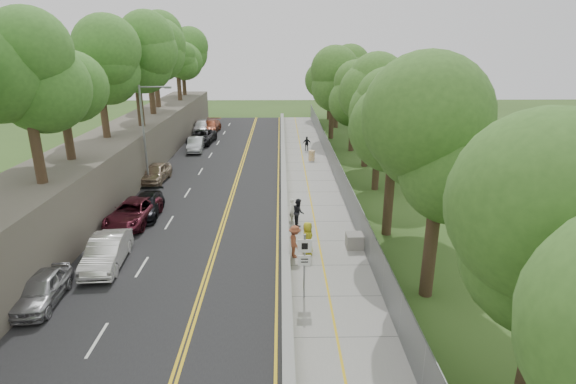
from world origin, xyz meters
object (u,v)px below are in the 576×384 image
at_px(car_2, 133,212).
at_px(person_far, 307,144).
at_px(painter_0, 307,238).
at_px(concrete_block, 357,241).
at_px(car_1, 107,252).
at_px(car_0, 41,289).
at_px(streetlight, 146,129).
at_px(signpost, 304,259).
at_px(construction_barrel, 312,155).

xyz_separation_m(car_2, person_far, (12.23, 19.88, 0.05)).
bearing_deg(painter_0, concrete_block, -75.84).
bearing_deg(person_far, car_1, 62.64).
height_order(car_0, car_1, car_1).
distance_m(streetlight, car_0, 17.73).
bearing_deg(painter_0, signpost, 173.96).
height_order(streetlight, signpost, streetlight).
height_order(construction_barrel, car_0, car_0).
xyz_separation_m(construction_barrel, car_2, (-12.47, -15.75, 0.22)).
relative_size(signpost, person_far, 2.03).
bearing_deg(car_0, streetlight, 85.43).
bearing_deg(car_2, signpost, -35.76).
distance_m(car_1, painter_0, 10.51).
bearing_deg(car_0, painter_0, 16.95).
xyz_separation_m(streetlight, painter_0, (11.91, -12.65, -3.66)).
bearing_deg(car_1, person_far, 60.72).
bearing_deg(construction_barrel, car_1, -119.22).
bearing_deg(car_1, car_0, -119.14).
distance_m(concrete_block, painter_0, 3.00).
height_order(construction_barrel, concrete_block, construction_barrel).
bearing_deg(car_2, streetlight, 102.13).
bearing_deg(concrete_block, car_0, -160.07).
height_order(streetlight, person_far, streetlight).
distance_m(construction_barrel, concrete_block, 19.65).
xyz_separation_m(painter_0, person_far, (1.35, 24.50, -0.17)).
height_order(concrete_block, painter_0, painter_0).
relative_size(car_0, painter_0, 2.16).
height_order(construction_barrel, car_1, car_1).
relative_size(streetlight, car_1, 1.72).
distance_m(concrete_block, car_2, 14.27).
relative_size(signpost, car_1, 0.67).
bearing_deg(painter_0, car_0, 110.26).
distance_m(signpost, car_0, 11.72).
xyz_separation_m(concrete_block, car_2, (-13.73, 3.86, 0.30)).
xyz_separation_m(signpost, car_2, (-10.48, 8.98, -1.20)).
relative_size(signpost, construction_barrel, 3.15).
relative_size(signpost, car_2, 0.60).
distance_m(signpost, painter_0, 4.49).
relative_size(signpost, concrete_block, 2.52).
xyz_separation_m(car_0, person_far, (13.40, 29.14, 0.09)).
bearing_deg(car_2, person_far, 63.23).
distance_m(car_2, painter_0, 11.83).
xyz_separation_m(signpost, car_1, (-10.05, 3.22, -1.16)).
bearing_deg(signpost, streetlight, 124.08).
xyz_separation_m(construction_barrel, concrete_block, (1.26, -19.61, -0.08)).
relative_size(construction_barrel, car_2, 0.19).
height_order(signpost, car_0, signpost).
distance_m(car_0, car_1, 3.85).
bearing_deg(car_1, painter_0, 1.68).
relative_size(construction_barrel, concrete_block, 0.80).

